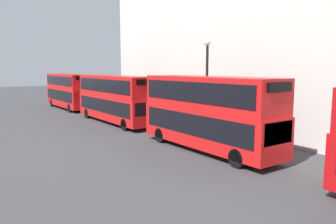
% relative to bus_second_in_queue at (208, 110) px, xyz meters
% --- Properties ---
extents(bus_second_in_queue, '(2.59, 10.22, 4.55)m').
position_rel_bus_second_in_queue_xyz_m(bus_second_in_queue, '(0.00, 0.00, 0.00)').
color(bus_second_in_queue, red).
rests_on(bus_second_in_queue, ground).
extents(bus_third_in_queue, '(2.59, 11.29, 4.34)m').
position_rel_bus_second_in_queue_xyz_m(bus_third_in_queue, '(0.00, 12.72, -0.11)').
color(bus_third_in_queue, red).
rests_on(bus_third_in_queue, ground).
extents(bus_trailing, '(2.59, 10.26, 4.29)m').
position_rel_bus_second_in_queue_xyz_m(bus_trailing, '(0.00, 25.56, -0.13)').
color(bus_trailing, red).
rests_on(bus_trailing, ground).
extents(street_lamp, '(0.44, 0.44, 6.98)m').
position_rel_bus_second_in_queue_xyz_m(street_lamp, '(1.79, 2.12, 1.77)').
color(street_lamp, black).
rests_on(street_lamp, ground).
extents(pedestrian, '(0.36, 0.36, 1.55)m').
position_rel_bus_second_in_queue_xyz_m(pedestrian, '(2.78, 9.30, -1.79)').
color(pedestrian, '#334C6B').
rests_on(pedestrian, ground).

